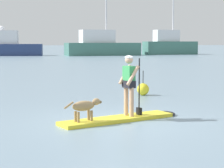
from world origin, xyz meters
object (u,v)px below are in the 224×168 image
Objects in this scene: dog at (85,106)px; marker_buoy at (143,89)px; paddleboard at (124,118)px; moored_boat_port at (6,46)px; person_paddler at (129,81)px; moored_boat_far_starboard at (101,46)px; moored_boat_outer at (169,45)px.

marker_buoy is at bearing 63.56° from dog.
marker_buoy reaches higher than paddleboard.
person_paddler is at bearing -80.48° from moored_boat_port.
person_paddler is 1.61× the size of dog.
moored_boat_far_starboard reaches higher than moored_boat_port.
paddleboard is 0.32× the size of moored_boat_outer.
dog is at bearing -155.45° from person_paddler.
moored_boat_far_starboard is 12.73× the size of marker_buoy.
marker_buoy is at bearing 73.26° from person_paddler.
moored_boat_outer is at bearing 71.78° from dog.
person_paddler is 1.50m from dog.
person_paddler is 56.32m from moored_boat_outer.
dog is at bearing -116.44° from marker_buoy.
moored_boat_outer is at bearing 14.42° from moored_boat_far_starboard.
paddleboard is 0.28× the size of moored_boat_far_starboard.
moored_boat_far_starboard is at bearing -2.89° from moored_boat_port.
moored_boat_port is (-8.50, 51.65, 1.34)m from paddleboard.
marker_buoy is (1.63, 5.01, 0.19)m from paddleboard.
person_paddler is at bearing -107.19° from moored_boat_outer.
moored_boat_port is at bearing 102.26° from marker_buoy.
moored_boat_far_starboard reaches higher than marker_buoy.
moored_boat_outer is (17.90, 54.37, 1.03)m from dog.
marker_buoy is at bearing -107.24° from moored_boat_outer.
paddleboard is 52.37m from moored_boat_port.
paddleboard is 56.44m from moored_boat_outer.
person_paddler is (0.15, 0.07, 1.01)m from paddleboard.
moored_boat_outer is at bearing 72.81° from person_paddler.
moored_boat_port reaches higher than marker_buoy.
moored_boat_outer is (25.29, 2.21, 0.13)m from moored_boat_port.
marker_buoy is at bearing 71.94° from paddleboard.
person_paddler is 1.69× the size of marker_buoy.
moored_boat_port is at bearing -175.00° from moored_boat_outer.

